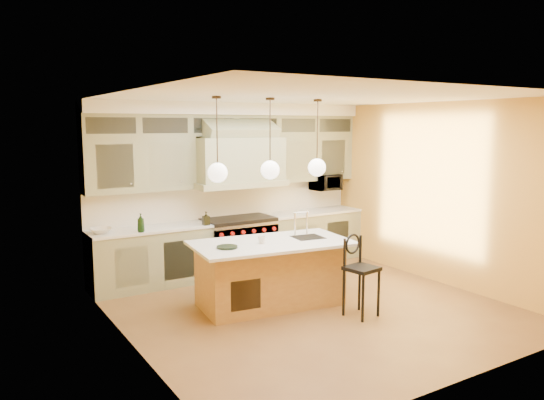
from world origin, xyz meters
TOP-DOWN VIEW (x-y plane):
  - floor at (0.00, 0.00)m, footprint 5.00×5.00m
  - ceiling at (0.00, 0.00)m, footprint 5.00×5.00m
  - wall_back at (0.00, 2.50)m, footprint 5.00×0.00m
  - wall_front at (0.00, -2.50)m, footprint 5.00×0.00m
  - wall_left at (-2.50, 0.00)m, footprint 0.00×5.00m
  - wall_right at (2.50, 0.00)m, footprint 0.00×5.00m
  - back_cabinetry at (0.00, 2.23)m, footprint 5.00×0.77m
  - range at (0.00, 2.14)m, footprint 1.20×0.74m
  - kitchen_island at (-0.39, 0.45)m, footprint 2.32×1.44m
  - counter_stool at (0.38, -0.55)m, footprint 0.44×0.44m
  - microwave at (1.95, 2.25)m, footprint 0.54×0.37m
  - oil_bottle_a at (-1.77, 1.92)m, footprint 0.12×0.12m
  - oil_bottle_b at (-0.70, 1.92)m, footprint 0.10×0.10m
  - fruit_bowl at (-2.30, 2.15)m, footprint 0.36×0.36m
  - cup at (-0.58, 0.38)m, footprint 0.12×0.12m
  - pendant_left at (-1.20, 0.45)m, footprint 0.26×0.26m
  - pendant_center at (-0.40, 0.45)m, footprint 0.26×0.26m
  - pendant_right at (0.40, 0.45)m, footprint 0.26×0.26m

SIDE VIEW (x-z plane):
  - floor at x=0.00m, z-range 0.00..0.00m
  - kitchen_island at x=-0.39m, z-range -0.20..1.15m
  - range at x=0.00m, z-range 0.01..0.97m
  - counter_stool at x=0.38m, z-range 0.07..1.17m
  - cup at x=-0.58m, z-range 0.92..1.02m
  - fruit_bowl at x=-2.30m, z-range 0.94..1.02m
  - oil_bottle_b at x=-0.70m, z-range 0.94..1.16m
  - oil_bottle_a at x=-1.77m, z-range 0.94..1.22m
  - back_cabinetry at x=0.00m, z-range -0.02..2.88m
  - microwave at x=1.95m, z-range 1.30..1.60m
  - wall_back at x=0.00m, z-range -1.05..3.95m
  - wall_front at x=0.00m, z-range -1.05..3.95m
  - wall_left at x=-2.50m, z-range -1.05..3.95m
  - wall_right at x=2.50m, z-range -1.05..3.95m
  - pendant_left at x=-1.20m, z-range 1.39..2.50m
  - pendant_center at x=-0.40m, z-range 1.39..2.50m
  - pendant_right at x=0.40m, z-range 1.39..2.50m
  - ceiling at x=0.00m, z-range 2.90..2.90m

